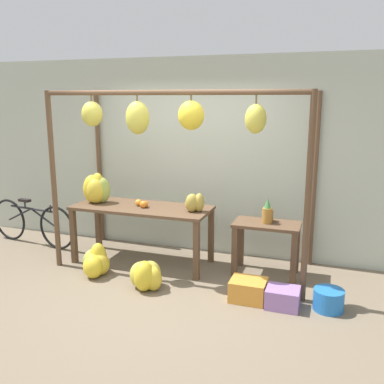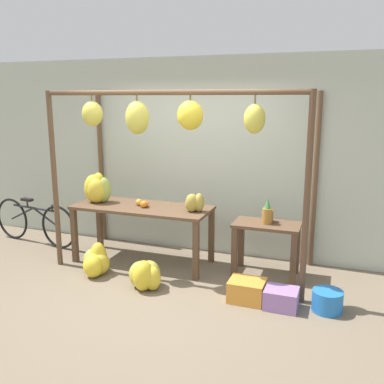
% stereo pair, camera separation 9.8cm
% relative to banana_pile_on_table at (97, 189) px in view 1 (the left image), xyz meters
% --- Properties ---
extents(ground_plane, '(20.00, 20.00, 0.00)m').
position_rel_banana_pile_on_table_xyz_m(ground_plane, '(1.26, -0.86, -0.99)').
color(ground_plane, '#756651').
extents(shop_wall_back, '(8.00, 0.08, 2.80)m').
position_rel_banana_pile_on_table_xyz_m(shop_wall_back, '(1.26, 0.78, 0.41)').
color(shop_wall_back, '#B7C1B2').
rests_on(shop_wall_back, ground_plane).
extents(stall_awning, '(3.30, 1.31, 2.32)m').
position_rel_banana_pile_on_table_xyz_m(stall_awning, '(1.22, -0.28, 0.79)').
color(stall_awning, brown).
rests_on(stall_awning, ground_plane).
extents(display_table_main, '(1.88, 0.74, 0.80)m').
position_rel_banana_pile_on_table_xyz_m(display_table_main, '(0.68, 0.02, -0.29)').
color(display_table_main, brown).
rests_on(display_table_main, ground_plane).
extents(display_table_side, '(0.83, 0.47, 0.69)m').
position_rel_banana_pile_on_table_xyz_m(display_table_side, '(2.35, 0.15, -0.47)').
color(display_table_side, brown).
rests_on(display_table_side, ground_plane).
extents(banana_pile_on_table, '(0.44, 0.37, 0.42)m').
position_rel_banana_pile_on_table_xyz_m(banana_pile_on_table, '(0.00, 0.00, 0.00)').
color(banana_pile_on_table, '#9EB247').
rests_on(banana_pile_on_table, display_table_main).
extents(orange_pile, '(0.21, 0.17, 0.10)m').
position_rel_banana_pile_on_table_xyz_m(orange_pile, '(0.70, -0.01, -0.15)').
color(orange_pile, orange).
rests_on(orange_pile, display_table_main).
extents(pineapple_cluster, '(0.15, 0.24, 0.32)m').
position_rel_banana_pile_on_table_xyz_m(pineapple_cluster, '(2.35, 0.18, -0.18)').
color(pineapple_cluster, '#A3702D').
rests_on(pineapple_cluster, display_table_side).
extents(banana_pile_ground_left, '(0.49, 0.53, 0.41)m').
position_rel_banana_pile_on_table_xyz_m(banana_pile_ground_left, '(0.29, -0.57, -0.83)').
color(banana_pile_ground_left, gold).
rests_on(banana_pile_ground_left, ground_plane).
extents(banana_pile_ground_right, '(0.45, 0.45, 0.37)m').
position_rel_banana_pile_on_table_xyz_m(banana_pile_ground_right, '(1.09, -0.75, -0.82)').
color(banana_pile_ground_right, gold).
rests_on(banana_pile_ground_right, ground_plane).
extents(fruit_crate_white, '(0.40, 0.33, 0.24)m').
position_rel_banana_pile_on_table_xyz_m(fruit_crate_white, '(2.29, -0.64, -0.87)').
color(fruit_crate_white, orange).
rests_on(fruit_crate_white, ground_plane).
extents(blue_bucket, '(0.32, 0.32, 0.23)m').
position_rel_banana_pile_on_table_xyz_m(blue_bucket, '(3.16, -0.59, -0.87)').
color(blue_bucket, blue).
rests_on(blue_bucket, ground_plane).
extents(parked_bicycle, '(1.65, 0.25, 0.71)m').
position_rel_banana_pile_on_table_xyz_m(parked_bicycle, '(-1.26, 0.14, -0.64)').
color(parked_bicycle, black).
rests_on(parked_bicycle, ground_plane).
extents(papaya_pile, '(0.30, 0.25, 0.24)m').
position_rel_banana_pile_on_table_xyz_m(papaya_pile, '(1.45, -0.01, -0.08)').
color(papaya_pile, '#B2993D').
rests_on(papaya_pile, display_table_main).
extents(fruit_crate_purple, '(0.36, 0.30, 0.22)m').
position_rel_banana_pile_on_table_xyz_m(fruit_crate_purple, '(2.68, -0.69, -0.88)').
color(fruit_crate_purple, '#9970B7').
rests_on(fruit_crate_purple, ground_plane).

